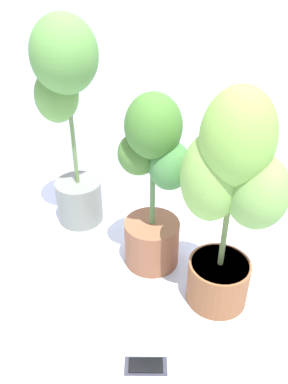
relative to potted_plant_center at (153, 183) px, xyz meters
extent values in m
plane|color=silver|center=(-0.01, -0.11, -0.40)|extent=(8.00, 8.00, 0.00)
cylinder|color=#91573B|center=(0.00, 0.00, -0.30)|extent=(0.23, 0.23, 0.21)
cylinder|color=#40311F|center=(0.00, 0.00, -0.20)|extent=(0.22, 0.22, 0.02)
cylinder|color=#578349|center=(0.00, 0.00, 0.05)|extent=(0.02, 0.02, 0.49)
ellipsoid|color=#43772D|center=(0.00, 0.00, 0.24)|extent=(0.28, 0.28, 0.25)
ellipsoid|color=#4A7830|center=(-0.06, 0.02, 0.11)|extent=(0.21, 0.22, 0.16)
ellipsoid|color=#447E3F|center=(0.06, -0.02, 0.09)|extent=(0.23, 0.23, 0.19)
cylinder|color=brown|center=(0.27, -0.20, -0.31)|extent=(0.24, 0.24, 0.18)
cylinder|color=#403018|center=(0.27, -0.20, -0.23)|extent=(0.22, 0.22, 0.02)
cylinder|color=olive|center=(0.27, -0.20, 0.07)|extent=(0.02, 0.02, 0.58)
ellipsoid|color=#7FB648|center=(0.27, -0.20, 0.29)|extent=(0.33, 0.33, 0.33)
ellipsoid|color=#82B64F|center=(0.20, -0.18, 0.14)|extent=(0.25, 0.26, 0.32)
ellipsoid|color=#7CAD52|center=(0.35, -0.22, 0.12)|extent=(0.29, 0.29, 0.27)
cylinder|color=gray|center=(-0.38, 0.28, -0.30)|extent=(0.22, 0.22, 0.22)
cylinder|color=#402918|center=(-0.38, 0.28, -0.19)|extent=(0.21, 0.21, 0.02)
cylinder|color=#628047|center=(-0.38, 0.28, 0.15)|extent=(0.02, 0.02, 0.68)
ellipsoid|color=#589041|center=(-0.38, 0.28, 0.41)|extent=(0.35, 0.36, 0.32)
ellipsoid|color=#5F9441|center=(-0.44, 0.30, 0.23)|extent=(0.20, 0.21, 0.24)
cube|color=#333341|center=(0.01, -0.52, -0.40)|extent=(0.15, 0.08, 0.01)
cube|color=black|center=(0.01, -0.52, -0.40)|extent=(0.12, 0.06, 0.00)
camera|label=1|loc=(0.08, -1.32, 0.82)|focal=37.28mm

